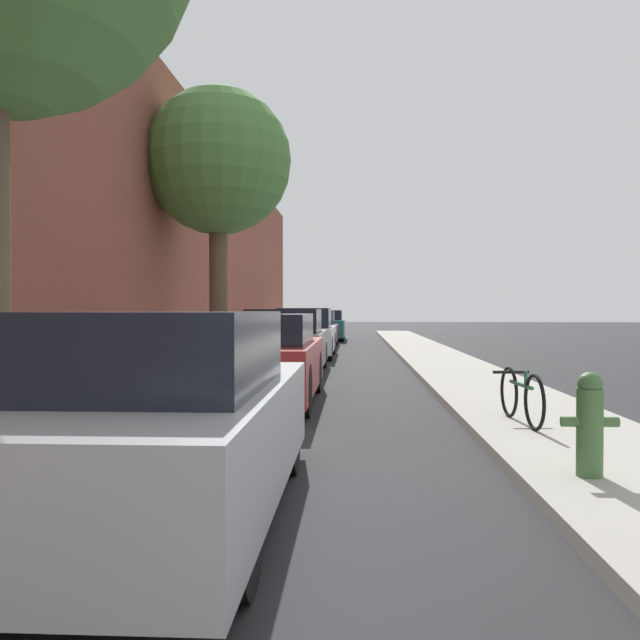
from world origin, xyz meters
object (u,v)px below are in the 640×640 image
at_px(parked_car_silver, 147,420).
at_px(bicycle, 521,396).
at_px(street_tree_far, 218,163).
at_px(parked_car_red, 259,360).
at_px(parked_car_teal, 324,326).
at_px(parked_car_maroon, 314,330).
at_px(parked_car_grey, 286,343).
at_px(parked_car_white, 306,334).
at_px(fire_hydrant, 590,423).

xyz_separation_m(parked_car_silver, bicycle, (3.38, 3.29, -0.24)).
xyz_separation_m(parked_car_silver, street_tree_far, (-1.72, 10.59, 4.15)).
bearing_deg(parked_car_red, parked_car_teal, 89.80).
distance_m(parked_car_silver, parked_car_maroon, 20.69).
bearing_deg(parked_car_maroon, street_tree_far, -99.09).
bearing_deg(parked_car_grey, bicycle, -63.95).
bearing_deg(street_tree_far, parked_car_white, 70.52).
xyz_separation_m(street_tree_far, bicycle, (5.10, -7.31, -4.39)).
height_order(parked_car_grey, fire_hydrant, parked_car_grey).
xyz_separation_m(parked_car_white, street_tree_far, (-1.67, -4.74, 4.13)).
height_order(parked_car_white, bicycle, parked_car_white).
distance_m(street_tree_far, bicycle, 9.94).
bearing_deg(parked_car_red, fire_hydrant, -54.57).
xyz_separation_m(parked_car_silver, parked_car_grey, (-0.15, 10.50, 0.01)).
distance_m(parked_car_silver, bicycle, 4.72).
height_order(parked_car_silver, bicycle, parked_car_silver).
height_order(parked_car_red, parked_car_white, parked_car_white).
bearing_deg(fire_hydrant, parked_car_grey, 109.76).
relative_size(parked_car_grey, street_tree_far, 0.62).
bearing_deg(parked_car_silver, parked_car_teal, 89.94).
xyz_separation_m(parked_car_white, bicycle, (3.43, -12.04, -0.26)).
xyz_separation_m(parked_car_red, parked_car_grey, (-0.10, 4.91, 0.01)).
xyz_separation_m(parked_car_white, parked_car_maroon, (-0.06, 5.36, -0.03)).
height_order(parked_car_silver, parked_car_grey, parked_car_grey).
distance_m(parked_car_grey, fire_hydrant, 10.24).
xyz_separation_m(parked_car_silver, parked_car_teal, (0.03, 26.05, 0.01)).
xyz_separation_m(parked_car_white, parked_car_teal, (0.07, 10.72, -0.02)).
height_order(parked_car_white, parked_car_maroon, parked_car_white).
bearing_deg(parked_car_teal, parked_car_silver, -90.06).
xyz_separation_m(parked_car_grey, street_tree_far, (-1.58, 0.09, 4.15)).
height_order(parked_car_silver, fire_hydrant, parked_car_silver).
distance_m(parked_car_white, parked_car_teal, 10.72).
xyz_separation_m(parked_car_grey, fire_hydrant, (3.46, -9.64, -0.14)).
bearing_deg(bicycle, fire_hydrant, -95.61).
bearing_deg(street_tree_far, parked_car_silver, -80.77).
bearing_deg(parked_car_silver, parked_car_white, 90.18).
relative_size(parked_car_red, parked_car_white, 0.95).
bearing_deg(parked_car_silver, fire_hydrant, 14.56).
bearing_deg(street_tree_far, parked_car_maroon, 80.91).
bearing_deg(fire_hydrant, parked_car_silver, -165.44).
bearing_deg(parked_car_maroon, parked_car_teal, 88.58).
relative_size(parked_car_white, fire_hydrant, 5.34).
relative_size(parked_car_red, bicycle, 2.76).
height_order(parked_car_silver, parked_car_red, parked_car_silver).
bearing_deg(bicycle, parked_car_grey, 111.95).
bearing_deg(parked_car_teal, parked_car_white, -90.39).
bearing_deg(parked_car_red, parked_car_white, 90.01).
bearing_deg(bicycle, parked_car_teal, 94.28).
distance_m(parked_car_maroon, street_tree_far, 11.04).
distance_m(parked_car_teal, bicycle, 23.01).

